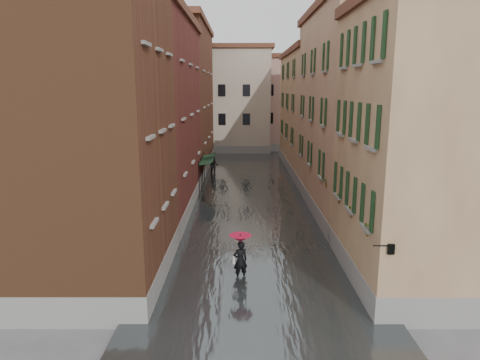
{
  "coord_description": "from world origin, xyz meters",
  "views": [
    {
      "loc": [
        -0.72,
        -19.61,
        8.32
      ],
      "look_at": [
        -0.75,
        4.94,
        3.0
      ],
      "focal_mm": 32.0,
      "sensor_mm": 36.0,
      "label": 1
    }
  ],
  "objects": [
    {
      "name": "building_left_far",
      "position": [
        -7.0,
        24.0,
        7.0
      ],
      "size": [
        6.0,
        16.0,
        14.0
      ],
      "primitive_type": "cube",
      "color": "brown",
      "rests_on": "ground"
    },
    {
      "name": "window_planters",
      "position": [
        4.12,
        -0.84,
        3.51
      ],
      "size": [
        0.59,
        8.61,
        0.84
      ],
      "color": "#A15734",
      "rests_on": "ground"
    },
    {
      "name": "ground",
      "position": [
        0.0,
        0.0,
        0.0
      ],
      "size": [
        120.0,
        120.0,
        0.0
      ],
      "primitive_type": "plane",
      "color": "#555557",
      "rests_on": "ground"
    },
    {
      "name": "pedestrian_far",
      "position": [
        -3.32,
        21.05,
        0.93
      ],
      "size": [
        0.92,
        0.73,
        1.87
      ],
      "primitive_type": "imported",
      "rotation": [
        0.0,
        0.0,
        -0.02
      ],
      "color": "black",
      "rests_on": "ground"
    },
    {
      "name": "awning_near",
      "position": [
        -3.48,
        14.44,
        2.47
      ],
      "size": [
        1.09,
        3.17,
        2.8
      ],
      "color": "#15301B",
      "rests_on": "ground"
    },
    {
      "name": "pedestrian_main",
      "position": [
        -0.73,
        -2.04,
        1.26
      ],
      "size": [
        1.0,
        1.0,
        2.06
      ],
      "color": "black",
      "rests_on": "ground"
    },
    {
      "name": "building_right_far",
      "position": [
        7.0,
        24.0,
        5.75
      ],
      "size": [
        6.0,
        16.0,
        11.5
      ],
      "primitive_type": "cube",
      "color": "#98714E",
      "rests_on": "ground"
    },
    {
      "name": "wall_lantern",
      "position": [
        4.33,
        -6.0,
        3.01
      ],
      "size": [
        0.71,
        0.22,
        0.35
      ],
      "color": "black",
      "rests_on": "ground"
    },
    {
      "name": "awning_far",
      "position": [
        -3.48,
        16.14,
        2.47
      ],
      "size": [
        1.09,
        3.12,
        2.8
      ],
      "color": "#15301B",
      "rests_on": "ground"
    },
    {
      "name": "building_end_cream",
      "position": [
        -3.0,
        38.0,
        6.5
      ],
      "size": [
        12.0,
        9.0,
        13.0
      ],
      "primitive_type": "cube",
      "color": "beige",
      "rests_on": "ground"
    },
    {
      "name": "building_end_pink",
      "position": [
        6.0,
        40.0,
        6.0
      ],
      "size": [
        10.0,
        9.0,
        12.0
      ],
      "primitive_type": "cube",
      "color": "tan",
      "rests_on": "ground"
    },
    {
      "name": "floodwater",
      "position": [
        0.0,
        13.0,
        0.1
      ],
      "size": [
        10.0,
        60.0,
        0.2
      ],
      "primitive_type": "cube",
      "color": "#424849",
      "rests_on": "ground"
    },
    {
      "name": "building_left_near",
      "position": [
        -7.0,
        -2.0,
        6.5
      ],
      "size": [
        6.0,
        8.0,
        13.0
      ],
      "primitive_type": "cube",
      "color": "brown",
      "rests_on": "ground"
    },
    {
      "name": "building_right_mid",
      "position": [
        7.0,
        9.0,
        6.5
      ],
      "size": [
        6.0,
        14.0,
        13.0
      ],
      "primitive_type": "cube",
      "color": "tan",
      "rests_on": "ground"
    },
    {
      "name": "building_left_mid",
      "position": [
        -7.0,
        9.0,
        6.25
      ],
      "size": [
        6.0,
        14.0,
        12.5
      ],
      "primitive_type": "cube",
      "color": "maroon",
      "rests_on": "ground"
    },
    {
      "name": "building_right_near",
      "position": [
        7.0,
        -2.0,
        5.75
      ],
      "size": [
        6.0,
        8.0,
        11.5
      ],
      "primitive_type": "cube",
      "color": "#98714E",
      "rests_on": "ground"
    }
  ]
}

